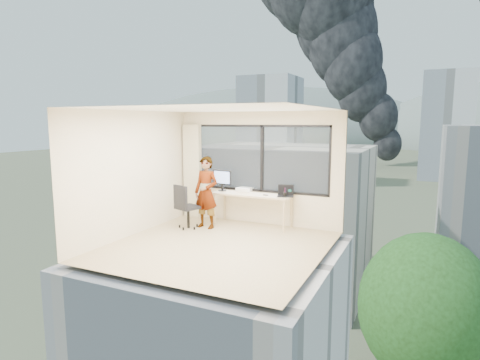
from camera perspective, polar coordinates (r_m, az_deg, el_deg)
The scene contains 25 objects.
floor at distance 7.82m, azimuth -3.15°, elevation -9.35°, with size 4.00×4.00×0.01m, color tan.
ceiling at distance 7.45m, azimuth -3.32°, elevation 10.07°, with size 4.00×4.00×0.01m, color white.
wall_front at distance 5.86m, azimuth -12.55°, elevation -2.42°, with size 4.00×0.01×2.60m, color beige.
wall_left at distance 8.65m, azimuth -14.99°, elevation 0.93°, with size 0.01×4.00×2.60m, color beige.
wall_right at distance 6.81m, azimuth 11.74°, elevation -0.90°, with size 0.01×4.00×2.60m, color beige.
window_wall at distance 9.27m, azimuth 2.91°, elevation 3.09°, with size 3.30×0.16×1.55m, color black, non-canonical shape.
curtain at distance 10.01m, azimuth -6.79°, elevation 1.27°, with size 0.45×0.14×2.30m, color beige.
desk at distance 9.16m, azimuth 1.76°, elevation -4.25°, with size 1.80×0.60×0.75m, color tan.
chair at distance 9.00m, azimuth -7.42°, elevation -3.69°, with size 0.52×0.52×1.01m, color black, non-canonical shape.
person at distance 8.94m, azimuth -4.85°, elevation -1.78°, with size 0.59×0.39×1.61m, color #2D2D33.
monitor at distance 9.43m, azimuth -2.56°, elevation -0.04°, with size 0.50×0.11×0.50m, color black, non-canonical shape.
game_console at distance 9.41m, azimuth 0.66°, elevation -1.33°, with size 0.34×0.28×0.08m, color white.
laptop at distance 8.76m, azimuth 6.52°, elevation -1.63°, with size 0.35×0.37×0.23m, color black, non-canonical shape.
cellphone at distance 8.90m, azimuth 3.69°, elevation -2.14°, with size 0.11×0.05×0.01m, color black.
pen_cup at distance 8.74m, azimuth 6.44°, elevation -2.06°, with size 0.08×0.08×0.10m, color black.
handbag at distance 8.94m, azimuth 6.89°, elevation -1.57°, with size 0.24×0.12×0.19m, color #0B4243.
exterior_ground at distance 127.65m, azimuth 23.31°, elevation 0.32°, with size 400.00×400.00×0.04m, color #515B3D.
near_bldg_a at distance 39.76m, azimuth 6.03°, elevation -5.31°, with size 16.00×12.00×14.00m, color beige.
far_tower_a at distance 108.64m, azimuth 4.36°, elevation 7.11°, with size 14.00×14.00×28.00m, color silver.
far_tower_b at distance 126.64m, azimuth 27.34°, elevation 6.83°, with size 13.00×13.00×30.00m, color silver.
far_tower_d at distance 169.04m, azimuth 3.04°, elevation 6.55°, with size 16.00×14.00×22.00m, color silver.
hill_a at distance 349.52m, azimuth 4.41°, elevation 5.67°, with size 288.00×216.00×90.00m, color slate.
tree_a at distance 36.74m, azimuth -8.90°, elevation -11.41°, with size 7.00×7.00×8.00m, color #224316, non-canonical shape.
tree_b at distance 27.28m, azimuth 24.73°, elevation -18.24°, with size 7.60×7.60×9.00m, color #224316, non-canonical shape.
smoke_plume_a at distance 161.34m, azimuth 21.08°, elevation 20.97°, with size 40.00×24.00×90.00m, color black, non-canonical shape.
Camera 1 is at (3.54, -6.55, 2.38)m, focal length 29.88 mm.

